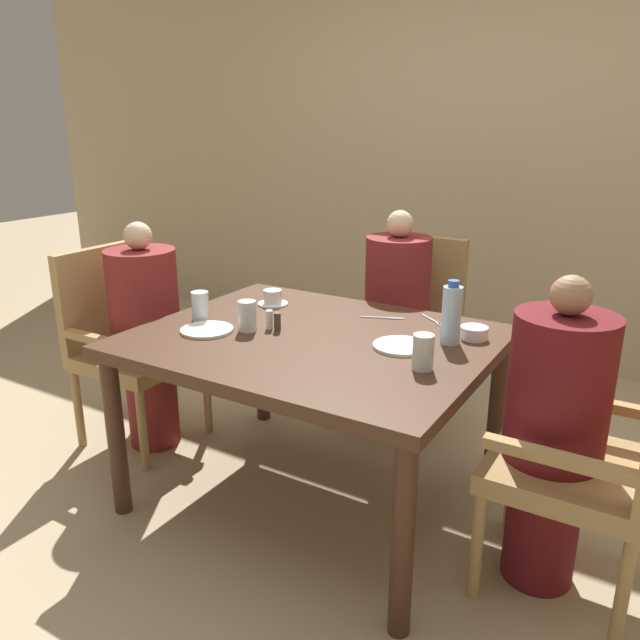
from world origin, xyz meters
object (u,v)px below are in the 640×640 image
object	(u,v)px
teacup_with_saucer	(273,298)
glass_tall_near	(247,316)
plate_main_left	(401,346)
water_bottle	(452,314)
diner_in_far_chair	(396,319)
plate_main_right	(207,330)
diner_in_left_chair	(147,334)
glass_tall_mid	(423,352)
diner_in_right_chair	(553,432)
chair_left_side	(126,337)
bowl_small	(474,333)
glass_tall_far	(200,306)
chair_right_side	(599,453)
chair_far_side	(407,321)

from	to	relation	value
teacup_with_saucer	glass_tall_near	distance (m)	0.38
plate_main_left	water_bottle	world-z (taller)	water_bottle
diner_in_far_chair	plate_main_right	size ratio (longest dim) A/B	5.31
plate_main_right	teacup_with_saucer	bearing A→B (deg)	89.10
diner_in_left_chair	glass_tall_mid	distance (m)	1.43
diner_in_left_chair	diner_in_right_chair	distance (m)	1.84
plate_main_right	teacup_with_saucer	size ratio (longest dim) A/B	1.52
water_bottle	chair_left_side	bearing A→B (deg)	-172.76
plate_main_right	teacup_with_saucer	distance (m)	0.44
chair_left_side	teacup_with_saucer	distance (m)	0.77
chair_left_side	plate_main_left	size ratio (longest dim) A/B	4.52
diner_in_far_chair	water_bottle	world-z (taller)	diner_in_far_chair
plate_main_left	teacup_with_saucer	size ratio (longest dim) A/B	1.52
diner_in_right_chair	plate_main_left	distance (m)	0.60
glass_tall_near	glass_tall_mid	xyz separation A→B (m)	(0.75, -0.02, 0.00)
diner_in_far_chair	glass_tall_near	bearing A→B (deg)	-106.35
bowl_small	glass_tall_far	bearing A→B (deg)	-160.90
chair_right_side	teacup_with_saucer	distance (m)	1.49
water_bottle	glass_tall_near	distance (m)	0.79
glass_tall_mid	chair_far_side	bearing A→B (deg)	115.65
teacup_with_saucer	bowl_small	bearing A→B (deg)	1.28
chair_left_side	diner_in_far_chair	world-z (taller)	diner_in_far_chair
bowl_small	glass_tall_near	world-z (taller)	glass_tall_near
diner_in_left_chair	bowl_small	size ratio (longest dim) A/B	10.39
diner_in_left_chair	teacup_with_saucer	size ratio (longest dim) A/B	7.89
bowl_small	glass_tall_mid	world-z (taller)	glass_tall_mid
water_bottle	glass_tall_far	size ratio (longest dim) A/B	1.98
teacup_with_saucer	glass_tall_near	bearing A→B (deg)	-70.19
teacup_with_saucer	glass_tall_near	world-z (taller)	glass_tall_near
plate_main_right	water_bottle	xyz separation A→B (m)	(0.87, 0.37, 0.11)
diner_in_far_chair	glass_tall_near	xyz separation A→B (m)	(-0.26, -0.87, 0.21)
diner_in_left_chair	glass_tall_far	distance (m)	0.47
chair_left_side	chair_right_side	xyz separation A→B (m)	(2.12, 0.00, 0.00)
water_bottle	glass_tall_near	size ratio (longest dim) A/B	1.98
diner_in_left_chair	plate_main_left	size ratio (longest dim) A/B	5.20
bowl_small	chair_right_side	bearing A→B (deg)	-29.61
plate_main_right	diner_in_left_chair	bearing A→B (deg)	162.15
chair_left_side	teacup_with_saucer	world-z (taller)	chair_left_side
glass_tall_far	bowl_small	bearing A→B (deg)	19.10
diner_in_left_chair	bowl_small	world-z (taller)	diner_in_left_chair
chair_far_side	diner_in_far_chair	distance (m)	0.15
chair_far_side	plate_main_left	size ratio (longest dim) A/B	4.52
chair_far_side	chair_right_side	xyz separation A→B (m)	(1.06, -0.93, 0.00)
chair_right_side	plate_main_right	xyz separation A→B (m)	(-1.45, -0.17, 0.21)
chair_far_side	plate_main_right	bearing A→B (deg)	-109.43
plate_main_right	glass_tall_far	xyz separation A→B (m)	(-0.12, 0.10, 0.06)
water_bottle	glass_tall_mid	distance (m)	0.30
plate_main_right	water_bottle	world-z (taller)	water_bottle
diner_in_far_chair	plate_main_left	bearing A→B (deg)	-64.64
chair_right_side	teacup_with_saucer	bearing A→B (deg)	169.33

